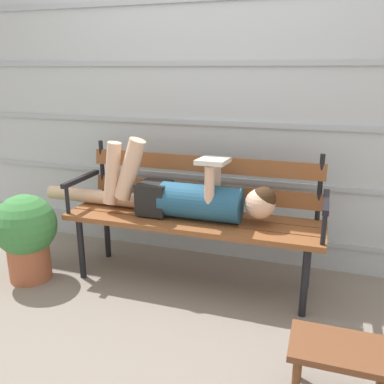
# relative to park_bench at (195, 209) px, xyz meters

# --- Properties ---
(ground_plane) EXTENTS (12.00, 12.00, 0.00)m
(ground_plane) POSITION_rel_park_bench_xyz_m (-0.00, -0.25, -0.52)
(ground_plane) COLOR gray
(house_siding) EXTENTS (4.90, 0.08, 2.51)m
(house_siding) POSITION_rel_park_bench_xyz_m (-0.00, 0.44, 0.74)
(house_siding) COLOR #B2BCC6
(house_siding) RESTS_ON ground
(park_bench) EXTENTS (1.72, 0.48, 0.92)m
(park_bench) POSITION_rel_park_bench_xyz_m (0.00, 0.00, 0.00)
(park_bench) COLOR brown
(park_bench) RESTS_ON ground
(reclining_person) EXTENTS (1.69, 0.25, 0.53)m
(reclining_person) POSITION_rel_park_bench_xyz_m (-0.08, -0.07, 0.11)
(reclining_person) COLOR #23567A
(footstool) EXTENTS (0.45, 0.28, 0.30)m
(footstool) POSITION_rel_park_bench_xyz_m (0.95, -0.91, -0.27)
(footstool) COLOR brown
(footstool) RESTS_ON ground
(potted_plant) EXTENTS (0.43, 0.43, 0.61)m
(potted_plant) POSITION_rel_park_bench_xyz_m (-1.10, -0.37, -0.17)
(potted_plant) COLOR #AD5B3D
(potted_plant) RESTS_ON ground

